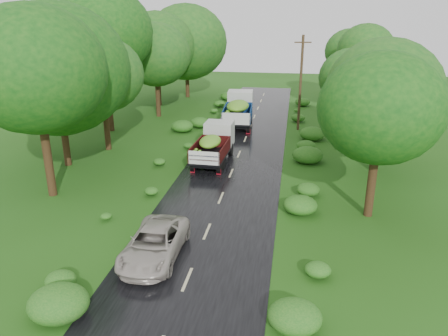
% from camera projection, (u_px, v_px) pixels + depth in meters
% --- Properties ---
extents(ground, '(120.00, 120.00, 0.00)m').
position_uv_depth(ground, '(187.00, 280.00, 17.21)').
color(ground, '#1E470F').
rests_on(ground, ground).
extents(road, '(6.50, 80.00, 0.02)m').
position_uv_depth(road, '(211.00, 222.00, 21.85)').
color(road, black).
rests_on(road, ground).
extents(road_lines, '(0.12, 69.60, 0.00)m').
position_uv_depth(road_lines, '(214.00, 213.00, 22.77)').
color(road_lines, '#BFB78C').
rests_on(road_lines, road).
extents(truck_near, '(2.22, 5.79, 2.41)m').
position_uv_depth(truck_near, '(214.00, 143.00, 30.11)').
color(truck_near, black).
rests_on(truck_near, ground).
extents(truck_far, '(2.76, 6.83, 2.81)m').
position_uv_depth(truck_far, '(239.00, 108.00, 39.43)').
color(truck_far, black).
rests_on(truck_far, ground).
extents(car, '(2.21, 4.75, 1.32)m').
position_uv_depth(car, '(154.00, 243.00, 18.53)').
color(car, '#B3A99F').
rests_on(car, road).
extents(utility_pole, '(1.41, 0.31, 8.06)m').
position_uv_depth(utility_pole, '(301.00, 83.00, 37.14)').
color(utility_pole, '#382616').
rests_on(utility_pole, ground).
extents(trees_left, '(7.15, 34.18, 10.10)m').
position_uv_depth(trees_left, '(129.00, 52.00, 37.08)').
color(trees_left, black).
rests_on(trees_left, ground).
extents(trees_right, '(5.67, 33.49, 7.92)m').
position_uv_depth(trees_right, '(365.00, 72.00, 33.36)').
color(trees_right, black).
rests_on(trees_right, ground).
extents(shrubs, '(11.90, 44.00, 0.70)m').
position_uv_depth(shrubs, '(235.00, 158.00, 30.07)').
color(shrubs, '#145717').
rests_on(shrubs, ground).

